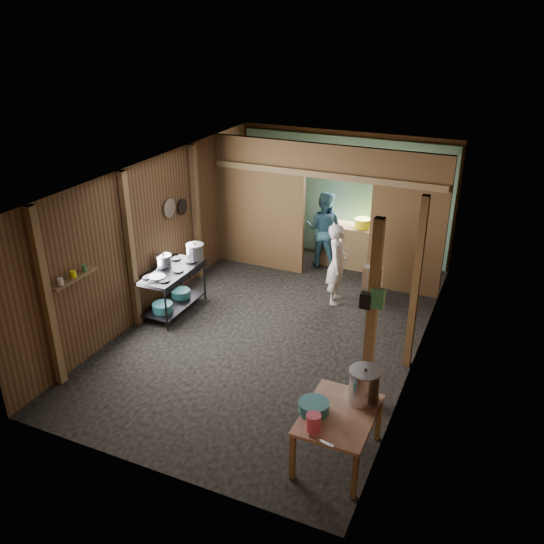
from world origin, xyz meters
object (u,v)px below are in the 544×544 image
at_px(stove_pot_large, 195,253).
at_px(cook, 337,264).
at_px(stock_pot, 364,387).
at_px(gas_range, 172,291).
at_px(pink_bucket, 313,422).
at_px(prep_table, 338,436).
at_px(yellow_tub, 363,223).

relative_size(stove_pot_large, cook, 0.21).
relative_size(stove_pot_large, stock_pot, 0.71).
relative_size(gas_range, pink_bucket, 6.79).
bearing_deg(cook, stock_pot, -168.49).
xyz_separation_m(prep_table, yellow_tub, (-1.27, 5.40, 0.62)).
xyz_separation_m(gas_range, pink_bucket, (3.54, -2.63, 0.35)).
height_order(prep_table, stove_pot_large, stove_pot_large).
bearing_deg(cook, stove_pot_large, 101.06).
relative_size(stock_pot, pink_bucket, 2.26).
height_order(stove_pot_large, stock_pot, stove_pot_large).
bearing_deg(stock_pot, gas_range, 153.71).
height_order(stove_pot_large, yellow_tub, stove_pot_large).
distance_m(stock_pot, yellow_tub, 5.28).
xyz_separation_m(prep_table, stove_pot_large, (-3.54, 2.80, 0.60)).
bearing_deg(stove_pot_large, gas_range, -107.27).
xyz_separation_m(stove_pot_large, cook, (2.29, 0.94, -0.19)).
relative_size(gas_range, prep_table, 1.22).
bearing_deg(gas_range, stove_pot_large, 72.73).
relative_size(gas_range, stove_pot_large, 4.25).
xyz_separation_m(stock_pot, cook, (-1.44, 3.41, -0.11)).
distance_m(stock_pot, pink_bucket, 0.80).
bearing_deg(gas_range, yellow_tub, 52.26).
height_order(pink_bucket, yellow_tub, yellow_tub).
distance_m(gas_range, yellow_tub, 4.02).
height_order(pink_bucket, cook, cook).
xyz_separation_m(pink_bucket, yellow_tub, (-1.10, 5.78, 0.20)).
bearing_deg(prep_table, cook, 108.47).
height_order(stove_pot_large, pink_bucket, stove_pot_large).
height_order(prep_table, yellow_tub, yellow_tub).
relative_size(stove_pot_large, yellow_tub, 0.97).
distance_m(prep_table, stove_pot_large, 4.55).
bearing_deg(cook, gas_range, 109.88).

